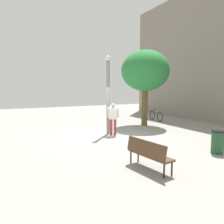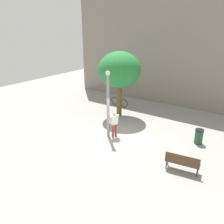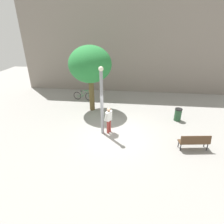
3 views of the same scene
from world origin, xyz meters
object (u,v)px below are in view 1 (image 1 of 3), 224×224
park_bench (148,152)px  bicycle_green (156,116)px  trash_bin (218,142)px  plaza_tree (145,71)px  lamppost (108,92)px  person_by_lamppost (113,117)px

park_bench → bicycle_green: size_ratio=0.91×
bicycle_green → trash_bin: bicycle_green is taller
plaza_tree → bicycle_green: plaza_tree is taller
lamppost → bicycle_green: bearing=116.2°
lamppost → park_bench: lamppost is taller
park_bench → trash_bin: park_bench is taller
bicycle_green → park_bench: bearing=-39.6°
person_by_lamppost → bicycle_green: 5.96m
person_by_lamppost → trash_bin: (4.60, 2.11, -0.51)m
trash_bin → plaza_tree: bearing=170.1°
plaza_tree → trash_bin: 7.13m
park_bench → lamppost: bearing=167.6°
bicycle_green → lamppost: bearing=-63.8°
park_bench → plaza_tree: plaza_tree is taller
park_bench → bicycle_green: 10.01m
person_by_lamppost → park_bench: 4.93m
lamppost → bicycle_green: 6.14m
park_bench → trash_bin: 3.36m
person_by_lamppost → lamppost: bearing=-163.9°
park_bench → bicycle_green: (-7.71, 6.38, -0.16)m
park_bench → plaza_tree: bearing=145.5°
lamppost → trash_bin: size_ratio=4.59×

